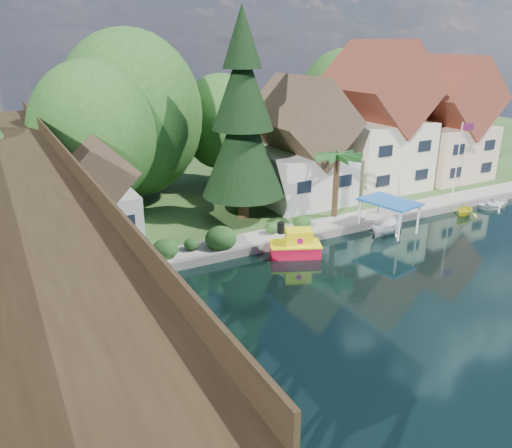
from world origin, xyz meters
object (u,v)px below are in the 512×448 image
object	(u,v)px
boat_yellow	(466,208)
house_right	(445,127)
house_center	(375,127)
boat_white_a	(390,226)
trestle_bridge	(33,229)
tugboat	(296,245)
conifer	(243,122)
boat_canopy	(388,220)
palm_tree	(337,158)
boat_white_b	(495,203)
house_left	(300,150)
flagpole	(460,153)
shed	(98,196)

from	to	relation	value
boat_yellow	house_right	bearing A→B (deg)	-51.75
house_center	boat_white_a	bearing A→B (deg)	-122.71
trestle_bridge	tugboat	world-z (taller)	trestle_bridge
conifer	boat_canopy	world-z (taller)	conifer
palm_tree	tugboat	world-z (taller)	palm_tree
boat_white_a	boat_white_b	bearing A→B (deg)	-108.29
tugboat	trestle_bridge	bearing A→B (deg)	-176.06
house_right	conifer	xyz separation A→B (m)	(-24.69, -2.07, 2.57)
house_left	house_center	distance (m)	9.10
boat_white_a	boat_yellow	world-z (taller)	boat_yellow
flagpole	boat_canopy	bearing A→B (deg)	-164.68
trestle_bridge	house_right	xyz separation A→B (m)	(41.00, 10.83, 0.43)
boat_white_a	boat_white_b	distance (m)	12.60
tugboat	boat_canopy	bearing A→B (deg)	0.99
conifer	palm_tree	bearing A→B (deg)	-26.72
flagpole	boat_canopy	distance (m)	11.69
tugboat	shed	bearing A→B (deg)	144.61
boat_canopy	boat_white_b	distance (m)	13.40
palm_tree	house_left	bearing A→B (deg)	90.13
house_right	conifer	distance (m)	24.91
shed	house_left	bearing A→B (deg)	4.77
house_center	palm_tree	distance (m)	10.82
house_left	tugboat	distance (m)	12.45
palm_tree	boat_white_b	world-z (taller)	palm_tree
flagpole	boat_yellow	distance (m)	5.29
boat_canopy	house_left	bearing A→B (deg)	102.46
house_left	house_center	bearing A→B (deg)	3.18
palm_tree	flagpole	size ratio (longest dim) A/B	0.80
shed	conifer	size ratio (longest dim) A/B	0.48
trestle_bridge	boat_yellow	xyz separation A→B (m)	(34.09, 1.43, -4.70)
conifer	boat_white_b	size ratio (longest dim) A/B	4.37
house_right	flagpole	world-z (taller)	house_right
boat_yellow	boat_white_b	xyz separation A→B (m)	(4.38, 0.35, -0.27)
tugboat	boat_white_b	distance (m)	21.96
shed	boat_white_a	distance (m)	22.46
house_center	tugboat	distance (m)	19.37
flagpole	shed	bearing A→B (deg)	170.59
house_right	shed	world-z (taller)	house_right
house_right	shed	xyz separation A→B (m)	(-36.00, -1.50, -1.95)
trestle_bridge	flagpole	bearing A→B (deg)	6.72
house_left	tugboat	bearing A→B (deg)	-123.75
house_right	boat_canopy	xyz separation A→B (m)	(-15.89, -9.54, -4.61)
house_right	conifer	world-z (taller)	conifer
boat_white_a	boat_white_b	xyz separation A→B (m)	(12.60, 0.00, 0.01)
house_right	palm_tree	distance (m)	18.80
conifer	boat_yellow	xyz separation A→B (m)	(17.78, -7.32, -7.69)
conifer	house_left	bearing A→B (deg)	17.21
house_right	boat_white_a	bearing A→B (deg)	-149.14
trestle_bridge	shed	bearing A→B (deg)	61.81
palm_tree	tugboat	size ratio (longest dim) A/B	1.41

